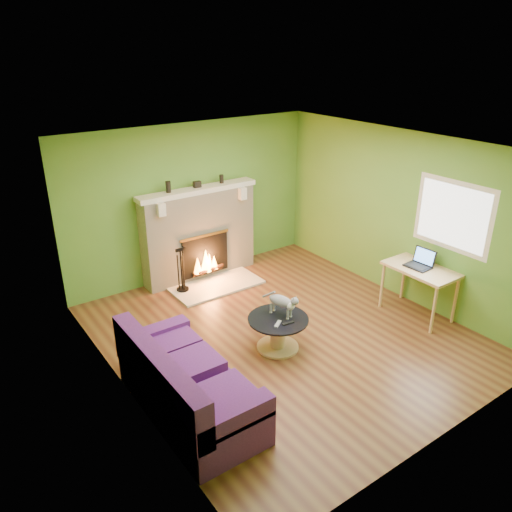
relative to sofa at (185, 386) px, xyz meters
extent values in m
plane|color=#572B18|center=(1.86, 0.62, -0.34)|extent=(5.00, 5.00, 0.00)
plane|color=white|center=(1.86, 0.62, 2.26)|extent=(5.00, 5.00, 0.00)
plane|color=#50842B|center=(1.86, 3.12, 0.96)|extent=(5.00, 0.00, 5.00)
plane|color=#50842B|center=(1.86, -1.88, 0.96)|extent=(5.00, 0.00, 5.00)
plane|color=#50842B|center=(-0.39, 0.62, 0.96)|extent=(0.00, 5.00, 5.00)
plane|color=#50842B|center=(4.11, 0.62, 0.96)|extent=(0.00, 5.00, 5.00)
plane|color=silver|center=(4.10, -0.28, 1.21)|extent=(0.00, 1.20, 1.20)
plane|color=white|center=(4.09, -0.28, 1.21)|extent=(0.00, 1.06, 1.06)
cube|color=beige|center=(1.86, 2.94, 0.41)|extent=(2.00, 0.35, 1.50)
cube|color=black|center=(1.86, 2.75, 0.10)|extent=(0.85, 0.03, 0.68)
cube|color=gold|center=(1.86, 2.75, 0.46)|extent=(0.91, 0.02, 0.04)
cylinder|color=black|center=(1.86, 2.72, -0.18)|extent=(0.55, 0.07, 0.07)
cube|color=silver|center=(1.86, 2.91, 1.20)|extent=(2.10, 0.28, 0.08)
cube|color=silver|center=(1.11, 2.73, 1.06)|extent=(0.12, 0.10, 0.20)
cube|color=silver|center=(2.61, 2.73, 1.06)|extent=(0.12, 0.10, 0.20)
cube|color=beige|center=(1.86, 2.42, -0.32)|extent=(1.50, 0.75, 0.03)
cube|color=silver|center=(1.86, 2.91, 1.20)|extent=(2.10, 0.28, 0.08)
cube|color=#491960|center=(0.06, -0.01, -0.12)|extent=(0.88, 1.95, 0.44)
cube|color=#491960|center=(-0.29, -0.01, 0.26)|extent=(0.20, 1.95, 0.55)
cube|color=#491960|center=(0.06, -0.88, 0.16)|extent=(0.88, 0.20, 0.22)
cube|color=#491960|center=(0.06, 0.87, 0.16)|extent=(0.88, 0.20, 0.22)
cube|color=#491960|center=(0.11, -0.56, 0.16)|extent=(0.70, 0.52, 0.12)
cube|color=#491960|center=(0.11, 0.09, 0.16)|extent=(0.70, 0.52, 0.12)
cube|color=#491960|center=(0.11, 0.64, 0.16)|extent=(0.70, 0.52, 0.12)
cylinder|color=tan|center=(1.58, 0.39, -0.32)|extent=(0.56, 0.56, 0.03)
cylinder|color=tan|center=(1.58, 0.39, -0.11)|extent=(0.20, 0.20, 0.39)
cylinder|color=black|center=(1.58, 0.39, 0.10)|extent=(0.80, 0.80, 0.02)
cube|color=tan|center=(3.81, -0.10, 0.40)|extent=(0.60, 1.03, 0.04)
cylinder|color=tan|center=(3.56, -0.56, 0.02)|extent=(0.05, 0.05, 0.72)
cylinder|color=tan|center=(4.06, -0.56, 0.02)|extent=(0.05, 0.05, 0.72)
cylinder|color=tan|center=(3.56, 0.36, 0.02)|extent=(0.05, 0.05, 0.72)
cylinder|color=tan|center=(4.06, 0.36, 0.02)|extent=(0.05, 0.05, 0.72)
cube|color=gray|center=(1.48, 0.27, 0.12)|extent=(0.17, 0.13, 0.02)
cube|color=black|center=(1.60, 0.21, 0.12)|extent=(0.16, 0.06, 0.02)
cylinder|color=black|center=(1.36, 2.94, 1.33)|extent=(0.08, 0.08, 0.18)
cylinder|color=black|center=(2.33, 2.94, 1.31)|extent=(0.07, 0.07, 0.14)
cube|color=black|center=(1.87, 2.94, 1.29)|extent=(0.12, 0.08, 0.10)
camera|label=1|loc=(-1.91, -4.04, 3.45)|focal=35.00mm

